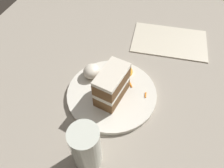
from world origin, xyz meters
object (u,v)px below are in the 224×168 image
(orange_garnish, at_px, (124,72))
(cake_slice, at_px, (112,85))
(plate, at_px, (112,93))
(menu_card, at_px, (169,41))
(drinking_glass, at_px, (86,149))
(cream_dollop, at_px, (92,71))

(orange_garnish, bearing_deg, cake_slice, 174.36)
(plate, distance_m, menu_card, 0.33)
(orange_garnish, bearing_deg, drinking_glass, 177.85)
(cream_dollop, relative_size, drinking_glass, 0.42)
(cake_slice, distance_m, drinking_glass, 0.19)
(orange_garnish, height_order, drinking_glass, drinking_glass)
(menu_card, bearing_deg, orange_garnish, 146.19)
(orange_garnish, xyz_separation_m, drinking_glass, (-0.29, 0.01, 0.04))
(plate, bearing_deg, orange_garnish, -9.57)
(plate, distance_m, cream_dollop, 0.09)
(orange_garnish, relative_size, drinking_glass, 0.39)
(cream_dollop, bearing_deg, plate, -118.13)
(drinking_glass, distance_m, menu_card, 0.53)
(cake_slice, height_order, menu_card, cake_slice)
(orange_garnish, relative_size, menu_card, 0.19)
(plate, relative_size, cake_slice, 2.22)
(cake_slice, distance_m, cream_dollop, 0.11)
(cream_dollop, distance_m, drinking_glass, 0.26)
(menu_card, bearing_deg, drinking_glass, 160.75)
(menu_card, bearing_deg, cream_dollop, 135.47)
(cake_slice, bearing_deg, cream_dollop, 156.60)
(plate, relative_size, drinking_glass, 1.98)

